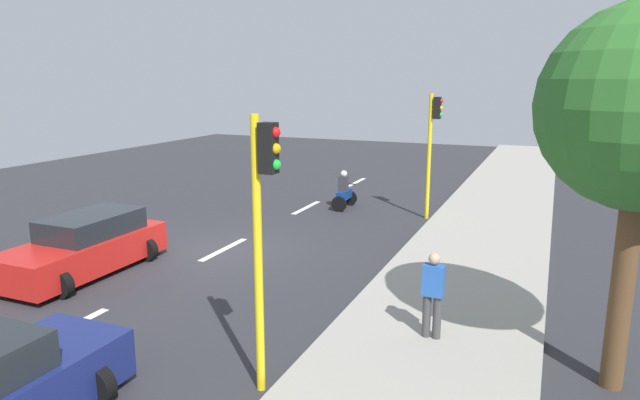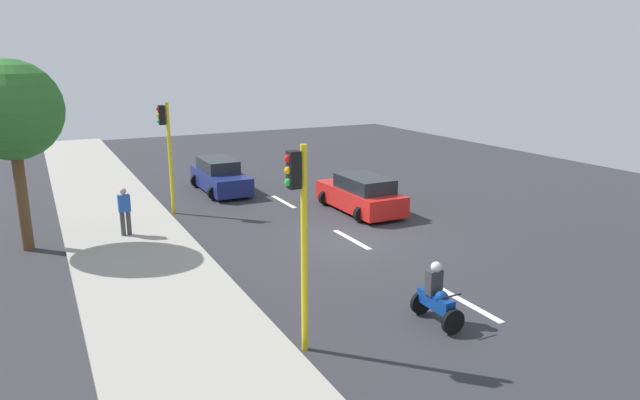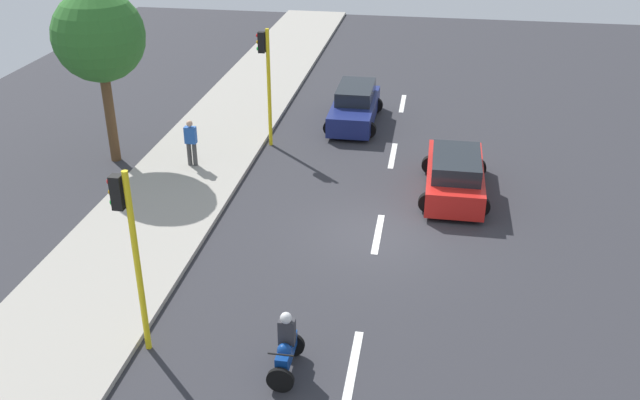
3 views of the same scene
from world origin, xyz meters
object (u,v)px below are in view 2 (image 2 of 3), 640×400
object	(u,v)px
traffic_light_corner	(167,142)
street_tree_north	(11,111)
motorcycle	(436,298)
car_dark_blue	(220,177)
car_red	(361,194)
pedestrian_near_signal	(125,210)
traffic_light_midblock	(300,221)

from	to	relation	value
traffic_light_corner	street_tree_north	size ratio (longest dim) A/B	0.73
motorcycle	traffic_light_corner	world-z (taller)	traffic_light_corner
car_dark_blue	traffic_light_corner	distance (m)	4.75
car_red	traffic_light_corner	size ratio (longest dim) A/B	1.00
pedestrian_near_signal	car_red	bearing A→B (deg)	176.77
traffic_light_midblock	street_tree_north	size ratio (longest dim) A/B	0.73
car_dark_blue	motorcycle	world-z (taller)	motorcycle
car_dark_blue	traffic_light_midblock	distance (m)	15.88
car_red	traffic_light_corner	bearing A→B (deg)	-24.29
traffic_light_midblock	street_tree_north	xyz separation A→B (m)	(5.22, -10.12, 1.62)
car_dark_blue	traffic_light_corner	xyz separation A→B (m)	(2.99, 2.96, 2.22)
traffic_light_midblock	street_tree_north	world-z (taller)	street_tree_north
car_red	traffic_light_corner	distance (m)	8.07
car_red	street_tree_north	size ratio (longest dim) A/B	0.73
motorcycle	street_tree_north	size ratio (longest dim) A/B	0.25
car_red	traffic_light_corner	world-z (taller)	traffic_light_corner
traffic_light_midblock	street_tree_north	bearing A→B (deg)	-62.72
car_red	traffic_light_corner	xyz separation A→B (m)	(7.07, -3.19, 2.22)
car_dark_blue	traffic_light_midblock	xyz separation A→B (m)	(2.99, 15.43, 2.22)
car_red	motorcycle	world-z (taller)	motorcycle
car_dark_blue	traffic_light_midblock	world-z (taller)	traffic_light_midblock
pedestrian_near_signal	traffic_light_corner	bearing A→B (deg)	-128.75
traffic_light_corner	car_dark_blue	bearing A→B (deg)	-135.35
car_red	pedestrian_near_signal	size ratio (longest dim) A/B	2.66
traffic_light_midblock	traffic_light_corner	bearing A→B (deg)	-90.00
street_tree_north	pedestrian_near_signal	bearing A→B (deg)	174.18
car_dark_blue	pedestrian_near_signal	world-z (taller)	pedestrian_near_signal
traffic_light_midblock	car_dark_blue	bearing A→B (deg)	-100.97
traffic_light_corner	street_tree_north	world-z (taller)	street_tree_north
car_dark_blue	motorcycle	distance (m)	15.71
traffic_light_corner	traffic_light_midblock	size ratio (longest dim) A/B	1.00
traffic_light_corner	motorcycle	bearing A→B (deg)	105.01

